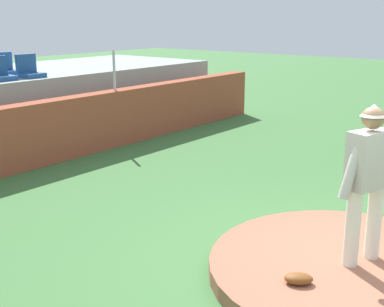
% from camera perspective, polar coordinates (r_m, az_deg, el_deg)
% --- Properties ---
extents(ground_plane, '(60.00, 60.00, 0.00)m').
position_cam_1_polar(ground_plane, '(6.42, 17.16, -12.80)').
color(ground_plane, '#3F7039').
extents(pitchers_mound, '(3.31, 3.31, 0.18)m').
position_cam_1_polar(pitchers_mound, '(6.38, 17.22, -12.07)').
color(pitchers_mound, '#A16248').
rests_on(pitchers_mound, ground_plane).
extents(pitcher, '(0.83, 0.42, 1.82)m').
position_cam_1_polar(pitcher, '(6.03, 18.67, -2.02)').
color(pitcher, white).
rests_on(pitcher, pitchers_mound).
extents(fielding_glove, '(0.34, 0.36, 0.11)m').
position_cam_1_polar(fielding_glove, '(5.73, 11.56, -13.23)').
color(fielding_glove, brown).
rests_on(fielding_glove, pitchers_mound).
extents(brick_barrier, '(15.67, 0.40, 1.26)m').
position_cam_1_polar(brick_barrier, '(10.42, -19.22, 1.43)').
color(brick_barrier, '#9E4830').
rests_on(brick_barrier, ground_plane).
extents(fence_post_right, '(0.06, 0.06, 0.89)m').
position_cam_1_polar(fence_post_right, '(11.91, -8.49, 8.95)').
color(fence_post_right, silver).
rests_on(fence_post_right, brick_barrier).
extents(stadium_chair_3, '(0.48, 0.44, 0.50)m').
position_cam_1_polar(stadium_chair_3, '(11.70, -20.26, 8.26)').
color(stadium_chair_3, '#204B87').
rests_on(stadium_chair_3, bleacher_platform).
extents(stadium_chair_4, '(0.48, 0.44, 0.50)m').
position_cam_1_polar(stadium_chair_4, '(12.06, -17.34, 8.67)').
color(stadium_chair_4, '#204B87').
rests_on(stadium_chair_4, bleacher_platform).
extents(stadium_chair_9, '(0.48, 0.44, 0.50)m').
position_cam_1_polar(stadium_chair_9, '(12.79, -19.70, 8.80)').
color(stadium_chair_9, '#204B87').
rests_on(stadium_chair_9, bleacher_platform).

